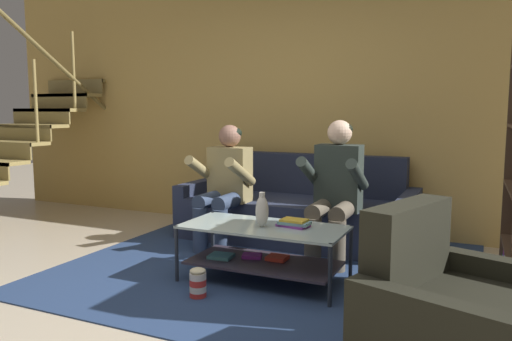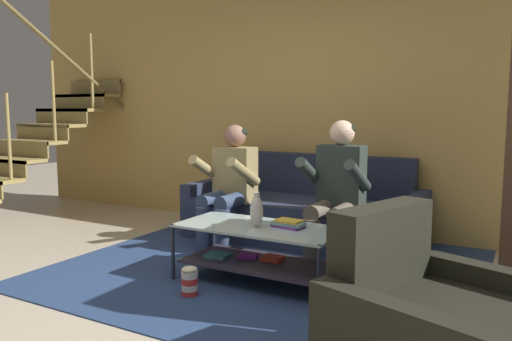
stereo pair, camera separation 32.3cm
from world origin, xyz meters
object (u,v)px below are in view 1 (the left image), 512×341
Objects in this scene: person_seated_right at (335,186)px; armchair at (471,334)px; coffee_table at (263,245)px; couch at (298,212)px; book_stack at (294,223)px; person_seated_left at (224,181)px; popcorn_tub at (198,283)px; vase at (262,211)px.

armchair is at bearing -56.90° from person_seated_right.
person_seated_right is at bearing 65.53° from coffee_table.
couch is at bearing 134.45° from person_seated_right.
person_seated_left is at bearing 144.33° from book_stack.
person_seated_left is 5.40× the size of popcorn_tub.
coffee_table is (-0.34, -0.75, -0.36)m from person_seated_right.
armchair reaches higher than popcorn_tub.
armchair reaches higher than couch.
person_seated_left is at bearing 141.91° from armchair.
couch is 1.88× the size of coffee_table.
armchair is (1.64, -2.24, 0.00)m from couch.
coffee_table is 5.68× the size of popcorn_tub.
vase is at bearing 147.35° from armchair.
coffee_table is at bearing -163.33° from book_stack.
armchair is at bearing -39.84° from book_stack.
popcorn_tub is (-1.73, 0.48, -0.17)m from armchair.
armchair is 1.80m from popcorn_tub.
person_seated_left reaches higher than armchair.
person_seated_right reaches higher than coffee_table.
popcorn_tub is at bearing -116.60° from person_seated_right.
person_seated_left is 1.09m from coffee_table.
armchair is (2.17, -1.70, -0.35)m from person_seated_left.
coffee_table is 0.27m from vase.
armchair is (1.44, -0.92, -0.27)m from vase.
vase is at bearing -73.72° from coffee_table.
couch is 1.37m from vase.
coffee_table reaches higher than popcorn_tub.
person_seated_right is 0.90m from coffee_table.
person_seated_left is at bearing 134.12° from coffee_table.
couch is 1.98× the size of person_seated_left.
vase is 0.69m from popcorn_tub.
coffee_table is (0.72, -0.74, -0.34)m from person_seated_left.
vase is at bearing -112.79° from person_seated_right.
coffee_table is at bearing -114.47° from person_seated_right.
vase is at bearing -153.95° from book_stack.
book_stack is at bearing 140.16° from armchair.
couch is 0.84m from person_seated_left.
person_seated_left is 1.07m from vase.
armchair is at bearing -15.58° from popcorn_tub.
person_seated_right is at bearing 80.15° from book_stack.
person_seated_left reaches higher than coffee_table.
person_seated_left reaches higher than book_stack.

